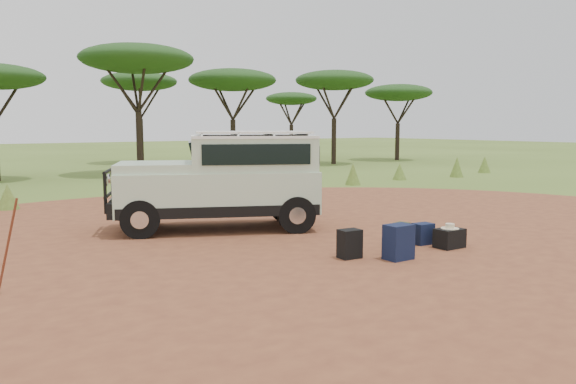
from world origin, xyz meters
TOP-DOWN VIEW (x-y plane):
  - ground at (0.00, 0.00)m, footprint 140.00×140.00m
  - dirt_clearing at (0.00, 0.00)m, footprint 23.00×23.00m
  - grass_fringe at (0.12, 8.67)m, footprint 36.60×1.60m
  - acacia_treeline at (0.75, 19.81)m, footprint 46.70×13.20m
  - safari_vehicle at (0.44, 3.19)m, footprint 4.73×3.47m
  - walking_staff at (-4.34, 0.58)m, footprint 0.32×0.22m
  - backpack_black at (0.83, -0.51)m, footprint 0.40×0.31m
  - backpack_navy at (1.45, -1.06)m, footprint 0.47×0.34m
  - backpack_olive at (2.26, -0.36)m, footprint 0.38×0.31m
  - duffel_navy at (2.76, -0.47)m, footprint 0.39×0.31m
  - hard_case at (2.92, -0.97)m, footprint 0.54×0.39m
  - stuff_sack at (1.48, -1.01)m, footprint 0.41×0.41m
  - safari_hat at (2.92, -0.97)m, footprint 0.33×0.33m

SIDE VIEW (x-z plane):
  - ground at x=0.00m, z-range 0.00..0.00m
  - dirt_clearing at x=0.00m, z-range 0.00..0.01m
  - stuff_sack at x=1.48m, z-range 0.00..0.31m
  - hard_case at x=2.92m, z-range 0.00..0.37m
  - duffel_navy at x=2.76m, z-range 0.00..0.41m
  - backpack_olive at x=2.26m, z-range 0.00..0.46m
  - backpack_black at x=0.83m, z-range 0.00..0.51m
  - backpack_navy at x=1.45m, z-range 0.00..0.61m
  - grass_fringe at x=0.12m, z-range -0.05..0.85m
  - safari_hat at x=2.92m, z-range 0.36..0.45m
  - walking_staff at x=-4.34m, z-range 0.00..1.33m
  - safari_vehicle at x=0.44m, z-range -0.04..2.13m
  - acacia_treeline at x=0.75m, z-range 1.74..8.00m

